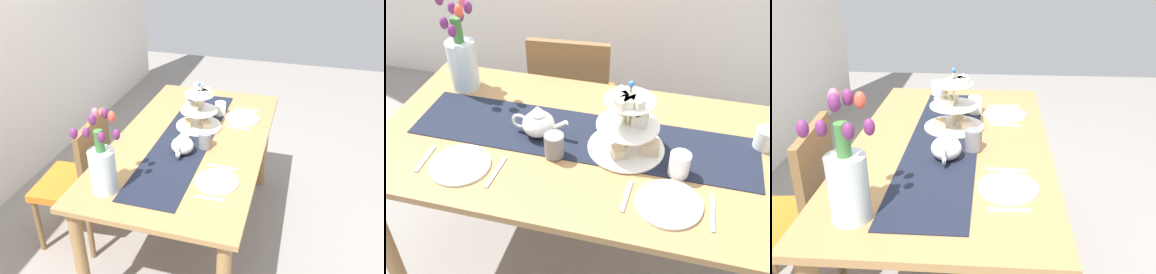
# 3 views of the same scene
# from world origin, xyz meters

# --- Properties ---
(ground_plane) EXTENTS (8.00, 8.00, 0.00)m
(ground_plane) POSITION_xyz_m (0.00, 0.00, 0.00)
(ground_plane) COLOR gray
(dining_table) EXTENTS (1.66, 0.90, 0.77)m
(dining_table) POSITION_xyz_m (0.00, 0.00, 0.66)
(dining_table) COLOR #A37747
(dining_table) RESTS_ON ground_plane
(chair_left) EXTENTS (0.45, 0.45, 0.91)m
(chair_left) POSITION_xyz_m (-0.22, 0.68, 0.50)
(chair_left) COLOR brown
(chair_left) RESTS_ON ground_plane
(table_runner) EXTENTS (1.40, 0.32, 0.00)m
(table_runner) POSITION_xyz_m (0.00, 0.03, 0.77)
(table_runner) COLOR black
(table_runner) RESTS_ON dining_table
(tiered_cake_stand) EXTENTS (0.30, 0.30, 0.30)m
(tiered_cake_stand) POSITION_xyz_m (0.19, 0.00, 0.88)
(tiered_cake_stand) COLOR beige
(tiered_cake_stand) RESTS_ON table_runner
(teapot) EXTENTS (0.24, 0.13, 0.14)m
(teapot) POSITION_xyz_m (-0.17, 0.00, 0.83)
(teapot) COLOR white
(teapot) RESTS_ON table_runner
(tulip_vase) EXTENTS (0.17, 0.21, 0.45)m
(tulip_vase) POSITION_xyz_m (-0.62, 0.27, 0.92)
(tulip_vase) COLOR silver
(tulip_vase) RESTS_ON dining_table
(cream_jug) EXTENTS (0.08, 0.08, 0.08)m
(cream_jug) POSITION_xyz_m (0.71, 0.15, 0.81)
(cream_jug) COLOR white
(cream_jug) RESTS_ON dining_table
(dinner_plate_left) EXTENTS (0.23, 0.23, 0.01)m
(dinner_plate_left) POSITION_xyz_m (-0.40, -0.26, 0.77)
(dinner_plate_left) COLOR white
(dinner_plate_left) RESTS_ON dining_table
(fork_left) EXTENTS (0.02, 0.15, 0.01)m
(fork_left) POSITION_xyz_m (-0.54, -0.26, 0.77)
(fork_left) COLOR silver
(fork_left) RESTS_ON dining_table
(knife_left) EXTENTS (0.02, 0.17, 0.01)m
(knife_left) POSITION_xyz_m (-0.25, -0.26, 0.77)
(knife_left) COLOR silver
(knife_left) RESTS_ON dining_table
(dinner_plate_right) EXTENTS (0.23, 0.23, 0.01)m
(dinner_plate_right) POSITION_xyz_m (0.38, -0.26, 0.77)
(dinner_plate_right) COLOR white
(dinner_plate_right) RESTS_ON dining_table
(fork_right) EXTENTS (0.02, 0.15, 0.01)m
(fork_right) POSITION_xyz_m (0.23, -0.26, 0.77)
(fork_right) COLOR silver
(fork_right) RESTS_ON dining_table
(knife_right) EXTENTS (0.02, 0.17, 0.01)m
(knife_right) POSITION_xyz_m (0.52, -0.26, 0.77)
(knife_right) COLOR silver
(knife_right) RESTS_ON dining_table
(mug_grey) EXTENTS (0.08, 0.08, 0.09)m
(mug_grey) POSITION_xyz_m (-0.07, -0.11, 0.82)
(mug_grey) COLOR slate
(mug_grey) RESTS_ON table_runner
(mug_white_text) EXTENTS (0.08, 0.08, 0.09)m
(mug_white_text) POSITION_xyz_m (0.40, -0.10, 0.82)
(mug_white_text) COLOR white
(mug_white_text) RESTS_ON dining_table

